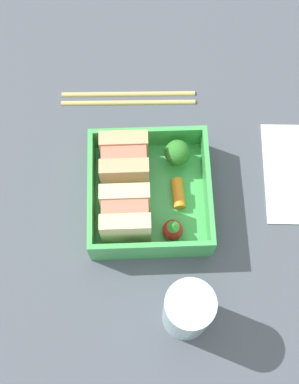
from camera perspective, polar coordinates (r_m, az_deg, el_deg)
The scene contains 11 objects.
ground_plane at distance 68.81cm, azimuth 0.00°, elevation -1.11°, with size 120.00×120.00×2.00cm, color #4C505A.
bento_tray at distance 67.31cm, azimuth 0.00°, elevation -0.64°, with size 15.30×14.75×1.20cm, color green.
bento_rim at distance 64.91cm, azimuth 0.00°, elevation 0.15°, with size 15.30×14.75×3.94cm.
sandwich_left at distance 62.69cm, azimuth -2.56°, elevation -2.42°, with size 5.43×5.83×6.28cm.
sandwich_center_left at distance 65.17cm, azimuth -2.67°, elevation 3.20°, with size 5.43×5.83×6.28cm.
strawberry_far_left at distance 63.95cm, azimuth 2.50°, elevation -4.05°, with size 2.53×2.53×3.13cm.
carrot_stick_far_left at distance 66.11cm, azimuth 3.11°, elevation -0.33°, with size 1.48×1.48×3.75cm, color orange.
broccoli_floret at distance 66.60cm, azimuth 2.99°, elevation 4.20°, with size 3.21×3.21×4.02cm.
chopstick_pair at distance 74.05cm, azimuth -2.28°, elevation 10.06°, with size 2.47×18.34×0.70cm.
drinking_glass at distance 59.71cm, azimuth 4.10°, elevation -12.52°, with size 5.40×5.40×9.55cm, color silver.
folded_napkin at distance 71.61cm, azimuth 15.42°, elevation 2.00°, with size 13.95×8.42×0.40cm, color silver.
Camera 1 is at (-23.48, 0.80, 63.68)cm, focal length 50.00 mm.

